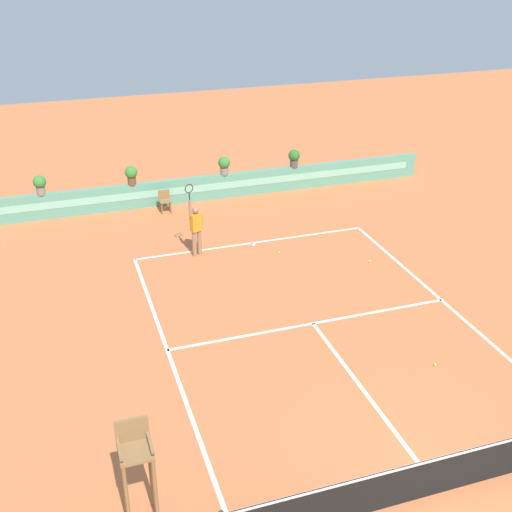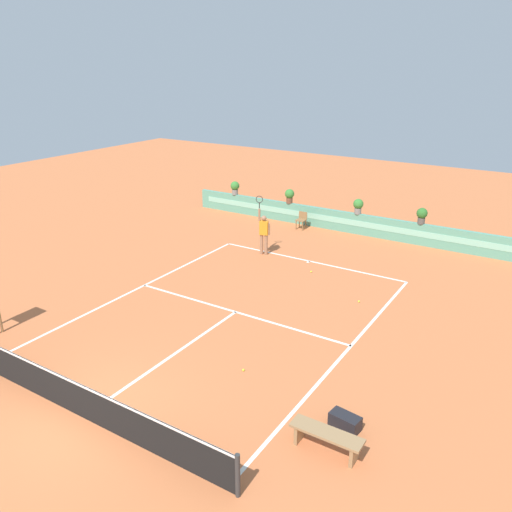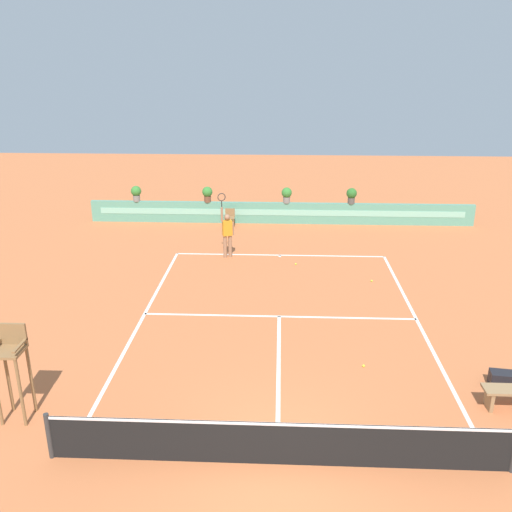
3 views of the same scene
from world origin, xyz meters
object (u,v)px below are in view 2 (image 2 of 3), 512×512
(bench_courtside, at_px, (326,437))
(potted_plant_left, at_px, (290,195))
(potted_plant_right, at_px, (422,215))
(gear_bag, at_px, (345,422))
(ball_kid_chair, at_px, (302,220))
(tennis_ball_by_sideline, at_px, (311,272))
(potted_plant_centre, at_px, (358,205))
(tennis_player, at_px, (264,231))
(tennis_ball_mid_court, at_px, (359,301))
(potted_plant_far_left, at_px, (235,187))
(tennis_ball_near_baseline, at_px, (243,370))

(bench_courtside, xyz_separation_m, potted_plant_left, (-8.76, 14.37, 1.04))
(potted_plant_right, bearing_deg, gear_bag, -81.16)
(ball_kid_chair, bearing_deg, bench_courtside, -60.71)
(gear_bag, relative_size, tennis_ball_by_sideline, 10.29)
(potted_plant_left, bearing_deg, potted_plant_centre, 0.00)
(bench_courtside, relative_size, potted_plant_centre, 2.21)
(tennis_player, xyz_separation_m, tennis_ball_mid_court, (5.27, -2.29, -1.02))
(potted_plant_centre, bearing_deg, tennis_ball_by_sideline, -86.65)
(ball_kid_chair, distance_m, tennis_ball_mid_court, 8.46)
(tennis_ball_by_sideline, xyz_separation_m, potted_plant_far_left, (-7.41, 5.56, 1.38))
(tennis_ball_mid_court, bearing_deg, potted_plant_right, 89.48)
(tennis_player, relative_size, potted_plant_centre, 3.57)
(tennis_ball_near_baseline, xyz_separation_m, potted_plant_left, (-5.58, 12.77, 1.38))
(tennis_ball_by_sideline, distance_m, potted_plant_far_left, 9.37)
(tennis_ball_mid_court, distance_m, potted_plant_centre, 7.81)
(tennis_player, bearing_deg, potted_plant_left, 106.03)
(potted_plant_right, bearing_deg, tennis_ball_by_sideline, -115.73)
(gear_bag, relative_size, potted_plant_left, 0.97)
(tennis_ball_near_baseline, relative_size, potted_plant_centre, 0.09)
(ball_kid_chair, relative_size, potted_plant_centre, 1.17)
(tennis_ball_near_baseline, xyz_separation_m, tennis_ball_by_sideline, (-1.54, 7.21, 0.00))
(gear_bag, height_order, potted_plant_right, potted_plant_right)
(potted_plant_right, relative_size, potted_plant_centre, 1.00)
(tennis_player, bearing_deg, tennis_ball_near_baseline, -62.17)
(potted_plant_right, height_order, potted_plant_far_left, same)
(tennis_ball_near_baseline, xyz_separation_m, tennis_ball_mid_court, (1.07, 5.66, 0.00))
(tennis_ball_mid_court, relative_size, potted_plant_centre, 0.09)
(potted_plant_centre, bearing_deg, potted_plant_left, 180.00)
(ball_kid_chair, relative_size, potted_plant_left, 1.17)
(tennis_player, bearing_deg, ball_kid_chair, 93.85)
(bench_courtside, distance_m, gear_bag, 0.92)
(gear_bag, bearing_deg, potted_plant_centre, 110.73)
(tennis_player, bearing_deg, potted_plant_far_left, 134.67)
(tennis_ball_mid_court, bearing_deg, potted_plant_left, 133.12)
(potted_plant_centre, xyz_separation_m, potted_plant_far_left, (-7.09, 0.00, 0.00))
(tennis_ball_by_sideline, height_order, potted_plant_right, potted_plant_right)
(tennis_player, height_order, tennis_ball_by_sideline, tennis_player)
(gear_bag, bearing_deg, tennis_ball_mid_court, 108.74)
(tennis_ball_near_baseline, bearing_deg, gear_bag, -12.24)
(tennis_player, distance_m, tennis_ball_near_baseline, 9.06)
(tennis_player, distance_m, tennis_ball_mid_court, 5.84)
(bench_courtside, bearing_deg, tennis_ball_by_sideline, 118.16)
(gear_bag, distance_m, tennis_ball_mid_court, 6.72)
(potted_plant_right, bearing_deg, ball_kid_chair, -172.57)
(potted_plant_left, bearing_deg, tennis_player, -73.97)
(bench_courtside, height_order, potted_plant_left, potted_plant_left)
(bench_courtside, xyz_separation_m, tennis_player, (-7.38, 9.56, 0.67))
(bench_courtside, relative_size, tennis_ball_mid_court, 23.53)
(gear_bag, relative_size, potted_plant_centre, 0.97)
(tennis_ball_by_sideline, xyz_separation_m, potted_plant_centre, (-0.33, 5.56, 1.38))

